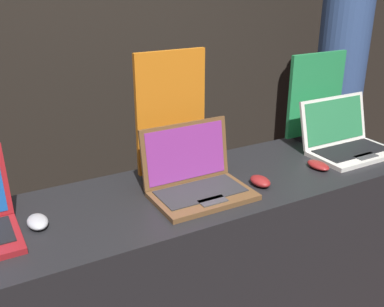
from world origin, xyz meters
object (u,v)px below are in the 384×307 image
person_bystander (339,88)px  mouse_front (38,222)px  laptop_middle (196,179)px  mouse_back (318,165)px  laptop_back (346,140)px  promo_stand_middle (171,117)px  mouse_middle (260,181)px  promo_stand_back (315,99)px

person_bystander → mouse_front: bearing=-159.8°
laptop_middle → mouse_back: 0.59m
mouse_front → mouse_back: mouse_front is taller
laptop_back → promo_stand_middle: bearing=168.0°
mouse_middle → laptop_middle: bearing=165.0°
mouse_middle → promo_stand_middle: size_ratio=0.19×
mouse_back → laptop_middle: bearing=174.6°
person_bystander → promo_stand_back: bearing=-143.3°
mouse_front → laptop_back: (1.42, -0.01, 0.04)m
mouse_front → laptop_back: laptop_back is taller
laptop_back → person_bystander: person_bystander is taller
mouse_back → promo_stand_back: promo_stand_back is taller
promo_stand_middle → mouse_back: size_ratio=4.50×
laptop_middle → promo_stand_middle: size_ratio=0.72×
mouse_back → promo_stand_back: size_ratio=0.26×
laptop_back → person_bystander: (0.82, 0.83, -0.02)m
laptop_middle → mouse_middle: (0.26, -0.07, -0.04)m
mouse_front → mouse_middle: bearing=-7.4°
mouse_middle → mouse_back: size_ratio=0.87×
laptop_middle → laptop_back: bearing=2.1°
laptop_middle → promo_stand_back: 0.88m
promo_stand_middle → person_bystander: (1.65, 0.66, -0.21)m
promo_stand_middle → laptop_back: bearing=-12.0°
promo_stand_middle → laptop_back: 0.87m
promo_stand_middle → laptop_back: size_ratio=1.30×
laptop_back → mouse_back: bearing=-161.1°
promo_stand_back → laptop_middle: bearing=-162.8°
mouse_back → promo_stand_back: bearing=51.2°
promo_stand_middle → mouse_front: bearing=-164.3°
mouse_middle → laptop_back: laptop_back is taller
promo_stand_middle → laptop_back: promo_stand_middle is taller
mouse_front → person_bystander: person_bystander is taller
mouse_middle → promo_stand_back: promo_stand_back is taller
mouse_front → mouse_middle: mouse_middle is taller
mouse_front → mouse_back: size_ratio=0.92×
promo_stand_middle → person_bystander: size_ratio=0.29×
laptop_middle → promo_stand_middle: promo_stand_middle is taller
laptop_middle → promo_stand_back: size_ratio=0.86×
mouse_front → person_bystander: size_ratio=0.06×
promo_stand_back → laptop_back: bearing=-90.0°
mouse_front → promo_stand_middle: bearing=15.7°
mouse_middle → promo_stand_back: 0.69m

